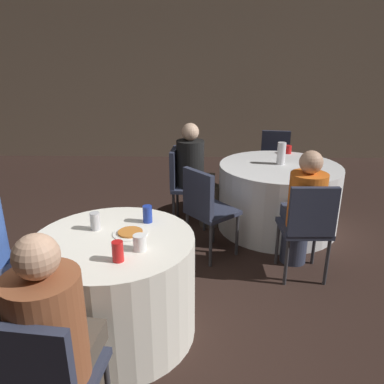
% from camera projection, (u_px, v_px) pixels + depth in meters
% --- Properties ---
extents(ground_plane, '(16.00, 16.00, 0.00)m').
position_uv_depth(ground_plane, '(105.00, 329.00, 2.67)').
color(ground_plane, black).
extents(wall_back, '(16.00, 0.06, 2.80)m').
position_uv_depth(wall_back, '(164.00, 81.00, 6.74)').
color(wall_back, gray).
rests_on(wall_back, ground_plane).
extents(table_near, '(1.06, 1.06, 0.73)m').
position_uv_depth(table_near, '(117.00, 286.00, 2.54)').
color(table_near, white).
rests_on(table_near, ground_plane).
extents(table_far, '(1.31, 1.31, 0.73)m').
position_uv_depth(table_far, '(278.00, 197.00, 4.14)').
color(table_far, white).
rests_on(table_far, ground_plane).
extents(chair_near_south, '(0.44, 0.44, 0.88)m').
position_uv_depth(chair_near_south, '(44.00, 379.00, 1.60)').
color(chair_near_south, '#2D3347').
rests_on(chair_near_south, ground_plane).
extents(chair_far_southwest, '(0.56, 0.56, 0.88)m').
position_uv_depth(chair_far_southwest, '(205.00, 205.00, 3.45)').
color(chair_far_southwest, '#2D3347').
rests_on(chair_far_southwest, ground_plane).
extents(chair_far_west, '(0.43, 0.42, 0.88)m').
position_uv_depth(chair_far_west, '(182.00, 179.00, 4.17)').
color(chair_far_west, '#2D3347').
rests_on(chair_far_west, ground_plane).
extents(chair_far_south, '(0.41, 0.42, 0.88)m').
position_uv_depth(chair_far_south, '(308.00, 223.00, 3.08)').
color(chair_far_south, '#2D3347').
rests_on(chair_far_south, ground_plane).
extents(chair_far_north, '(0.45, 0.46, 0.88)m').
position_uv_depth(chair_far_north, '(275.00, 157.00, 5.06)').
color(chair_far_north, '#2D3347').
rests_on(chair_far_north, ground_plane).
extents(person_orange_shirt, '(0.31, 0.49, 1.13)m').
position_uv_depth(person_orange_shirt, '(302.00, 212.00, 3.23)').
color(person_orange_shirt, '#33384C').
rests_on(person_orange_shirt, ground_plane).
extents(person_floral_shirt, '(0.35, 0.50, 1.18)m').
position_uv_depth(person_floral_shirt, '(59.00, 341.00, 1.73)').
color(person_floral_shirt, '#4C4238').
rests_on(person_floral_shirt, ground_plane).
extents(person_black_shirt, '(0.49, 0.31, 1.16)m').
position_uv_depth(person_black_shirt, '(197.00, 176.00, 4.14)').
color(person_black_shirt, '#4C4238').
rests_on(person_black_shirt, ground_plane).
extents(pizza_plate_near, '(0.23, 0.23, 0.02)m').
position_uv_depth(pizza_plate_near, '(130.00, 233.00, 2.47)').
color(pizza_plate_near, white).
rests_on(pizza_plate_near, table_near).
extents(soda_can_silver, '(0.07, 0.07, 0.12)m').
position_uv_depth(soda_can_silver, '(95.00, 221.00, 2.52)').
color(soda_can_silver, silver).
rests_on(soda_can_silver, table_near).
extents(soda_can_red, '(0.07, 0.07, 0.12)m').
position_uv_depth(soda_can_red, '(118.00, 251.00, 2.13)').
color(soda_can_red, red).
rests_on(soda_can_red, table_near).
extents(soda_can_blue, '(0.07, 0.07, 0.12)m').
position_uv_depth(soda_can_blue, '(148.00, 214.00, 2.63)').
color(soda_can_blue, '#1E38A5').
rests_on(soda_can_blue, table_near).
extents(cup_near, '(0.08, 0.08, 0.10)m').
position_uv_depth(cup_near, '(140.00, 243.00, 2.25)').
color(cup_near, white).
rests_on(cup_near, table_near).
extents(bottle_far, '(0.09, 0.09, 0.24)m').
position_uv_depth(bottle_far, '(281.00, 153.00, 4.01)').
color(bottle_far, white).
rests_on(bottle_far, table_far).
extents(cup_far, '(0.08, 0.08, 0.10)m').
position_uv_depth(cup_far, '(288.00, 149.00, 4.48)').
color(cup_far, red).
rests_on(cup_far, table_far).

